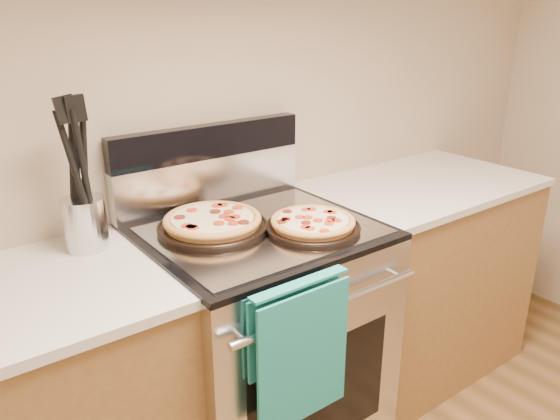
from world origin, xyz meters
TOP-DOWN VIEW (x-y plane):
  - wall_back at (0.00, 2.00)m, footprint 4.00×0.00m
  - range_body at (0.00, 1.65)m, footprint 0.76×0.68m
  - oven_window at (0.00, 1.31)m, footprint 0.56×0.01m
  - cooktop at (0.00, 1.65)m, footprint 0.76×0.68m
  - backsplash_lower at (0.00, 1.96)m, footprint 0.76×0.06m
  - backsplash_upper at (0.00, 1.96)m, footprint 0.76×0.06m
  - oven_handle at (0.00, 1.27)m, footprint 0.70×0.03m
  - dish_towel at (-0.12, 1.27)m, footprint 0.32×0.05m
  - foil_sheet at (0.00, 1.62)m, footprint 0.70×0.55m
  - cabinet_right at (0.88, 1.68)m, footprint 1.00×0.62m
  - countertop_right at (0.88, 1.68)m, footprint 1.02×0.64m
  - pepperoni_pizza_back at (-0.13, 1.72)m, footprint 0.43×0.43m
  - pepperoni_pizza_front at (0.13, 1.52)m, footprint 0.40×0.40m
  - utensil_crock at (-0.50, 1.86)m, footprint 0.15×0.15m

SIDE VIEW (x-z plane):
  - cabinet_right at x=0.88m, z-range 0.00..0.88m
  - range_body at x=0.00m, z-range 0.00..0.90m
  - oven_window at x=0.00m, z-range 0.25..0.65m
  - dish_towel at x=-0.12m, z-range 0.49..0.91m
  - oven_handle at x=0.00m, z-range 0.79..0.81m
  - countertop_right at x=0.88m, z-range 0.88..0.91m
  - cooktop at x=0.00m, z-range 0.90..0.92m
  - foil_sheet at x=0.00m, z-range 0.92..0.93m
  - pepperoni_pizza_front at x=0.13m, z-range 0.93..0.97m
  - pepperoni_pizza_back at x=-0.13m, z-range 0.93..0.97m
  - utensil_crock at x=-0.50m, z-range 0.91..1.07m
  - backsplash_lower at x=0.00m, z-range 0.92..1.10m
  - backsplash_upper at x=0.00m, z-range 1.10..1.22m
  - wall_back at x=0.00m, z-range -0.65..3.35m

